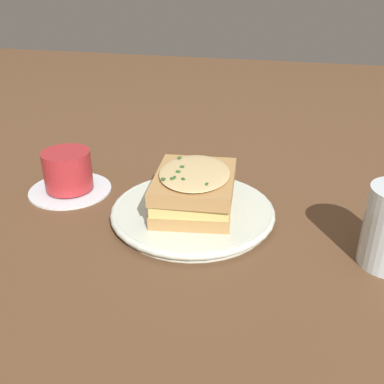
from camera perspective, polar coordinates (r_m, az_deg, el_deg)
ground_plane at (r=0.66m, az=1.27°, el=-3.44°), size 2.40×2.40×0.00m
dinner_plate at (r=0.65m, az=0.00°, el=-2.76°), size 0.24×0.24×0.02m
sandwich at (r=0.63m, az=0.13°, el=0.20°), size 0.13×0.15×0.06m
teacup_with_saucer at (r=0.75m, az=-15.46°, el=2.30°), size 0.13×0.13×0.07m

